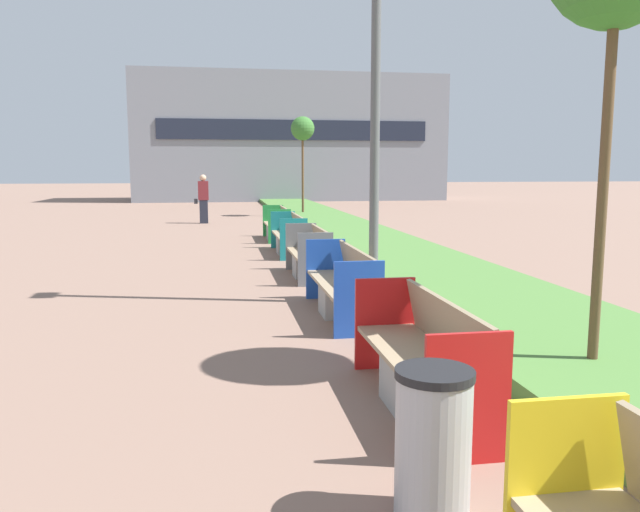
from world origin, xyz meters
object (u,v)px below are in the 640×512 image
Objects in this scene: bench_blue_frame at (343,289)px; bench_teal_frame at (290,238)px; litter_bin at (433,445)px; bench_green_frame at (277,227)px; bench_red_frame at (422,365)px; street_lamp_post at (376,50)px; bench_grey_frame at (310,258)px; pedestrian_walking at (203,198)px; sapling_tree_far at (303,130)px.

bench_blue_frame and bench_teal_frame have the same top height.
bench_green_frame is at bearing 88.03° from litter_bin.
bench_red_frame is 3.42m from bench_blue_frame.
bench_teal_frame is 3.00m from bench_green_frame.
litter_bin is 6.74m from street_lamp_post.
street_lamp_post reaches higher than bench_teal_frame.
bench_red_frame is 9.84m from bench_teal_frame.
bench_grey_frame and bench_teal_frame have the same top height.
bench_grey_frame is at bearing -90.01° from bench_green_frame.
bench_teal_frame is at bearing -75.98° from pedestrian_walking.
bench_blue_frame is 18.43m from sapling_tree_far.
street_lamp_post is at bearing 48.71° from bench_blue_frame.
street_lamp_post is 3.72× the size of pedestrian_walking.
sapling_tree_far reaches higher than pedestrian_walking.
bench_green_frame is (-0.00, 3.00, -0.01)m from bench_teal_frame.
litter_bin is at bearing -100.89° from street_lamp_post.
sapling_tree_far is at bearing 85.67° from street_lamp_post.
bench_green_frame is 9.38m from street_lamp_post.
bench_red_frame is 1.14× the size of bench_grey_frame.
bench_grey_frame is at bearing -79.73° from pedestrian_walking.
pedestrian_walking is at bearing 94.77° from litter_bin.
pedestrian_walking is at bearing 104.02° from bench_teal_frame.
sapling_tree_far is at bearing 34.18° from pedestrian_walking.
bench_blue_frame is at bearing 89.96° from bench_red_frame.
pedestrian_walking reaches higher than bench_blue_frame.
bench_grey_frame is (-0.01, 3.13, -0.01)m from bench_blue_frame.
street_lamp_post is (0.61, 0.69, 3.36)m from bench_blue_frame.
pedestrian_walking is at bearing -145.82° from sapling_tree_far.
pedestrian_walking is at bearing 96.72° from bench_red_frame.
bench_grey_frame reaches higher than litter_bin.
bench_green_frame is at bearing 89.99° from bench_grey_frame.
street_lamp_post is at bearing -85.98° from bench_green_frame.
bench_grey_frame is 0.29× the size of street_lamp_post.
bench_blue_frame is 9.42m from bench_green_frame.
pedestrian_walking is (-2.81, 14.54, -2.81)m from street_lamp_post.
bench_teal_frame is 11.53m from litter_bin.
bench_blue_frame is at bearing -96.08° from sapling_tree_far.
bench_blue_frame is (0.00, 3.42, 0.01)m from bench_red_frame.
pedestrian_walking is (-1.70, 20.33, 0.47)m from litter_bin.
street_lamp_post is at bearing -75.83° from bench_grey_frame.
bench_blue_frame is 1.20× the size of bench_green_frame.
bench_red_frame is at bearing -95.12° from sapling_tree_far.
litter_bin is at bearing -91.97° from bench_green_frame.
bench_red_frame is at bearing 73.32° from litter_bin.
bench_red_frame is 0.52× the size of sapling_tree_far.
bench_teal_frame is 1.28× the size of pedestrian_walking.
litter_bin is at bearing -85.23° from pedestrian_walking.
street_lamp_post reaches higher than sapling_tree_far.
bench_grey_frame is 4.20m from street_lamp_post.
bench_blue_frame and bench_grey_frame have the same top height.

